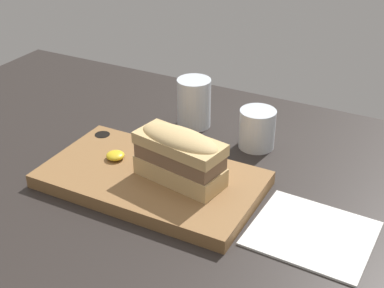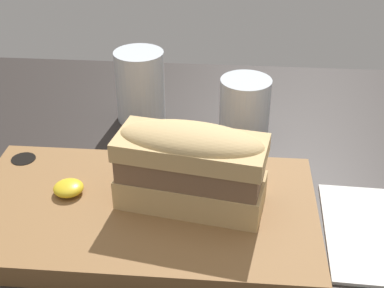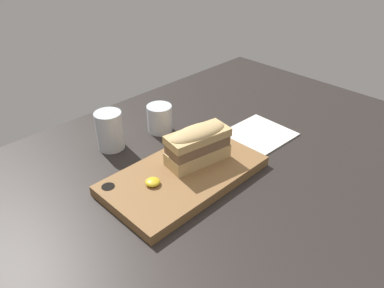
{
  "view_description": "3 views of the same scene",
  "coord_description": "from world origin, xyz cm",
  "px_view_note": "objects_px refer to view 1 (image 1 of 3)",
  "views": [
    {
      "loc": [
        38.94,
        -64.14,
        57.06
      ],
      "look_at": [
        0.64,
        9.0,
        10.29
      ],
      "focal_mm": 50.0,
      "sensor_mm": 36.0,
      "label": 1
    },
    {
      "loc": [
        4.22,
        -42.73,
        41.75
      ],
      "look_at": [
        -0.14,
        8.74,
        10.43
      ],
      "focal_mm": 50.0,
      "sensor_mm": 36.0,
      "label": 2
    },
    {
      "loc": [
        -56.2,
        -48.83,
        59.21
      ],
      "look_at": [
        -1.9,
        5.73,
        10.36
      ],
      "focal_mm": 35.0,
      "sensor_mm": 36.0,
      "label": 3
    }
  ],
  "objects_px": {
    "serving_board": "(151,179)",
    "napkin": "(312,233)",
    "water_glass": "(194,106)",
    "wine_glass": "(257,130)",
    "sandwich": "(181,154)"
  },
  "relations": [
    {
      "from": "serving_board",
      "to": "napkin",
      "type": "relative_size",
      "value": 2.03
    },
    {
      "from": "water_glass",
      "to": "wine_glass",
      "type": "relative_size",
      "value": 1.33
    },
    {
      "from": "water_glass",
      "to": "wine_glass",
      "type": "xyz_separation_m",
      "value": [
        0.16,
        -0.02,
        -0.01
      ]
    },
    {
      "from": "wine_glass",
      "to": "napkin",
      "type": "distance_m",
      "value": 0.3
    },
    {
      "from": "wine_glass",
      "to": "sandwich",
      "type": "bearing_deg",
      "value": -104.72
    },
    {
      "from": "serving_board",
      "to": "sandwich",
      "type": "distance_m",
      "value": 0.09
    },
    {
      "from": "serving_board",
      "to": "napkin",
      "type": "height_order",
      "value": "serving_board"
    },
    {
      "from": "serving_board",
      "to": "sandwich",
      "type": "xyz_separation_m",
      "value": [
        0.06,
        0.01,
        0.07
      ]
    },
    {
      "from": "sandwich",
      "to": "wine_glass",
      "type": "bearing_deg",
      "value": 75.28
    },
    {
      "from": "serving_board",
      "to": "sandwich",
      "type": "bearing_deg",
      "value": 6.96
    },
    {
      "from": "wine_glass",
      "to": "napkin",
      "type": "height_order",
      "value": "wine_glass"
    },
    {
      "from": "serving_board",
      "to": "wine_glass",
      "type": "distance_m",
      "value": 0.25
    },
    {
      "from": "serving_board",
      "to": "wine_glass",
      "type": "xyz_separation_m",
      "value": [
        0.12,
        0.22,
        0.03
      ]
    },
    {
      "from": "sandwich",
      "to": "water_glass",
      "type": "relative_size",
      "value": 1.57
    },
    {
      "from": "sandwich",
      "to": "napkin",
      "type": "height_order",
      "value": "sandwich"
    }
  ]
}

